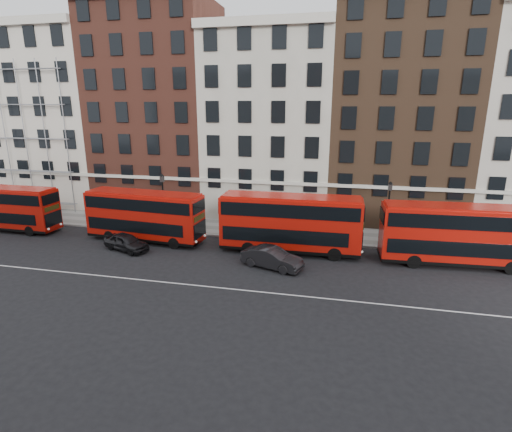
% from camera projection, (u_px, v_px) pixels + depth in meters
% --- Properties ---
extents(ground, '(120.00, 120.00, 0.00)m').
position_uv_depth(ground, '(223.00, 275.00, 27.94)').
color(ground, black).
rests_on(ground, ground).
extents(pavement, '(80.00, 5.00, 0.15)m').
position_uv_depth(pavement, '(256.00, 230.00, 37.79)').
color(pavement, slate).
rests_on(pavement, ground).
extents(kerb, '(80.00, 0.30, 0.16)m').
position_uv_depth(kerb, '(250.00, 238.00, 35.44)').
color(kerb, gray).
rests_on(kerb, ground).
extents(road_centre_line, '(70.00, 0.12, 0.01)m').
position_uv_depth(road_centre_line, '(214.00, 287.00, 26.06)').
color(road_centre_line, white).
rests_on(road_centre_line, ground).
extents(building_terrace, '(64.00, 11.95, 22.00)m').
position_uv_depth(building_terrace, '(268.00, 117.00, 42.03)').
color(building_terrace, beige).
rests_on(building_terrace, ground).
extents(bus_a, '(9.97, 2.56, 4.17)m').
position_uv_depth(bus_a, '(7.00, 207.00, 37.33)').
color(bus_a, '#B31109').
rests_on(bus_a, ground).
extents(bus_b, '(10.53, 3.37, 4.35)m').
position_uv_depth(bus_b, '(144.00, 215.00, 34.34)').
color(bus_b, '#B31109').
rests_on(bus_b, ground).
extents(bus_c, '(11.15, 2.86, 4.66)m').
position_uv_depth(bus_c, '(290.00, 222.00, 31.63)').
color(bus_c, '#B31109').
rests_on(bus_c, ground).
extents(bus_d, '(10.92, 3.15, 4.54)m').
position_uv_depth(bus_d, '(457.00, 234.00, 29.05)').
color(bus_d, '#B31109').
rests_on(bus_d, ground).
extents(car_rear, '(4.41, 2.90, 1.39)m').
position_uv_depth(car_rear, '(126.00, 242.00, 32.49)').
color(car_rear, black).
rests_on(car_rear, ground).
extents(car_front, '(4.81, 2.91, 1.50)m').
position_uv_depth(car_front, '(272.00, 258.00, 29.03)').
color(car_front, '#242326').
rests_on(car_front, ground).
extents(lamp_post_left, '(0.44, 0.44, 5.33)m').
position_uv_depth(lamp_post_left, '(163.00, 199.00, 36.77)').
color(lamp_post_left, black).
rests_on(lamp_post_left, pavement).
extents(lamp_post_right, '(0.44, 0.44, 5.33)m').
position_uv_depth(lamp_post_right, '(388.00, 210.00, 33.18)').
color(lamp_post_right, black).
rests_on(lamp_post_right, pavement).
extents(iron_railings, '(6.60, 0.06, 1.00)m').
position_uv_depth(iron_railings, '(261.00, 218.00, 39.70)').
color(iron_railings, black).
rests_on(iron_railings, pavement).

